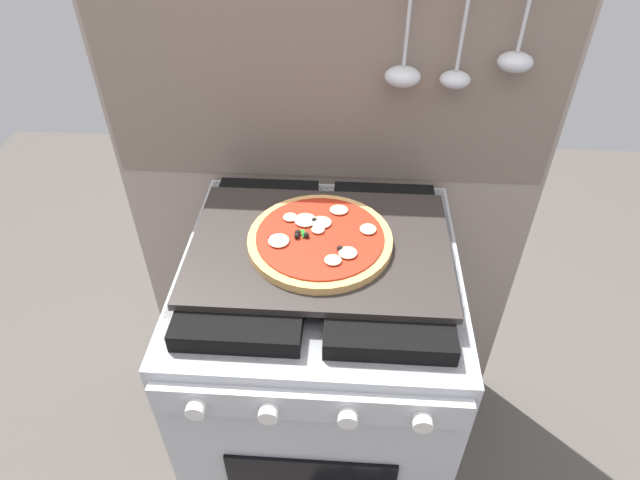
# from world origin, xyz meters

# --- Properties ---
(ground_plane) EXTENTS (4.00, 4.00, 0.00)m
(ground_plane) POSITION_xyz_m (0.00, 0.00, 0.00)
(ground_plane) COLOR #4C4742
(kitchen_backsplash) EXTENTS (1.10, 0.09, 1.55)m
(kitchen_backsplash) POSITION_xyz_m (0.00, 0.33, 0.79)
(kitchen_backsplash) COLOR gray
(kitchen_backsplash) RESTS_ON ground_plane
(stove) EXTENTS (0.60, 0.64, 0.90)m
(stove) POSITION_xyz_m (-0.00, -0.00, 0.45)
(stove) COLOR #B7BABF
(stove) RESTS_ON ground_plane
(baking_tray) EXTENTS (0.54, 0.38, 0.02)m
(baking_tray) POSITION_xyz_m (0.00, 0.00, 0.91)
(baking_tray) COLOR #2D2826
(baking_tray) RESTS_ON stove
(pizza_left) EXTENTS (0.30, 0.30, 0.03)m
(pizza_left) POSITION_xyz_m (0.00, 0.00, 0.93)
(pizza_left) COLOR tan
(pizza_left) RESTS_ON baking_tray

